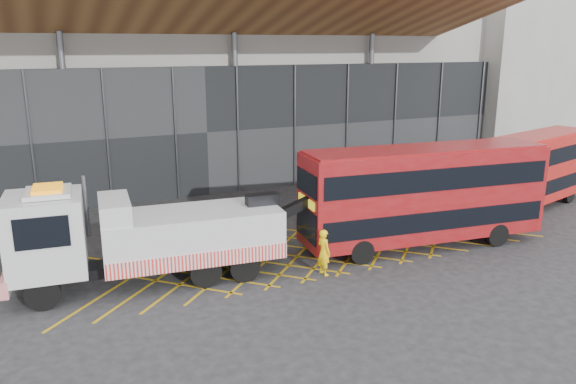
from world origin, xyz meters
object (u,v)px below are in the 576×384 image
bus_second (530,168)px  worker (324,252)px  bus_towed (424,192)px  recovery_truck (140,236)px

bus_second → worker: (-15.42, -3.63, -1.41)m
bus_towed → bus_second: (9.57, 2.52, -0.25)m
bus_second → recovery_truck: bearing=168.1°
recovery_truck → worker: size_ratio=6.37×
worker → bus_towed: bearing=-89.2°
bus_second → worker: 15.91m
worker → recovery_truck: bearing=61.8°
bus_towed → bus_second: 9.90m
bus_second → worker: bus_second is taller
bus_towed → worker: bearing=-163.0°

